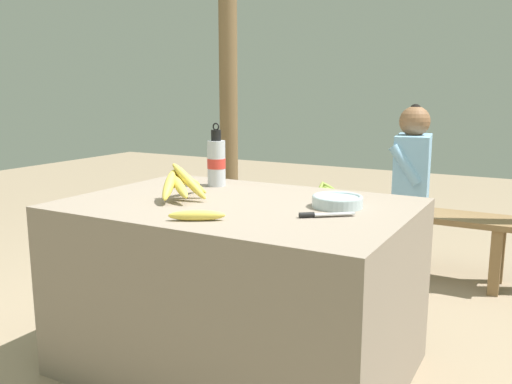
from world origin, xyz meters
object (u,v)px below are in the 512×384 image
object	(u,v)px
seated_vendor	(404,179)
serving_bowl	(337,201)
banana_bunch_green	(328,192)
knife	(319,215)
wooden_bench	(385,218)
support_post_near	(228,65)
water_bottle	(216,162)
loose_banana_front	(197,215)
banana_bunch_ripe	(181,183)

from	to	relation	value
seated_vendor	serving_bowl	bearing A→B (deg)	84.81
seated_vendor	banana_bunch_green	bearing A→B (deg)	-12.59
serving_bowl	seated_vendor	world-z (taller)	seated_vendor
knife	banana_bunch_green	size ratio (longest dim) A/B	0.60
wooden_bench	support_post_near	world-z (taller)	support_post_near
water_bottle	seated_vendor	size ratio (longest dim) A/B	0.28
support_post_near	banana_bunch_green	bearing A→B (deg)	-14.98
loose_banana_front	support_post_near	bearing A→B (deg)	119.14
seated_vendor	support_post_near	size ratio (longest dim) A/B	0.40
banana_bunch_ripe	serving_bowl	world-z (taller)	banana_bunch_ripe
knife	wooden_bench	bearing A→B (deg)	58.18
loose_banana_front	banana_bunch_green	bearing A→B (deg)	97.37
water_bottle	seated_vendor	distance (m)	1.37
water_bottle	support_post_near	size ratio (longest dim) A/B	0.11
loose_banana_front	wooden_bench	distance (m)	1.92
serving_bowl	support_post_near	distance (m)	2.36
loose_banana_front	wooden_bench	world-z (taller)	loose_banana_front
water_bottle	support_post_near	world-z (taller)	support_post_near
banana_bunch_green	seated_vendor	bearing A→B (deg)	-4.19
loose_banana_front	wooden_bench	bearing A→B (deg)	85.30
knife	loose_banana_front	bearing A→B (deg)	176.90
banana_bunch_ripe	knife	distance (m)	0.63
serving_bowl	loose_banana_front	bearing A→B (deg)	-127.99
seated_vendor	support_post_near	bearing A→B (deg)	-19.64
serving_bowl	banana_bunch_green	bearing A→B (deg)	112.73
serving_bowl	seated_vendor	distance (m)	1.39
loose_banana_front	seated_vendor	size ratio (longest dim) A/B	0.18
knife	support_post_near	xyz separation A→B (m)	(-1.54, 1.87, 0.63)
seated_vendor	banana_bunch_ripe	bearing A→B (deg)	62.47
serving_bowl	loose_banana_front	world-z (taller)	serving_bowl
loose_banana_front	seated_vendor	xyz separation A→B (m)	(0.28, 1.84, -0.11)
banana_bunch_ripe	water_bottle	size ratio (longest dim) A/B	1.13
water_bottle	wooden_bench	xyz separation A→B (m)	(0.48, 1.25, -0.48)
knife	banana_bunch_green	xyz separation A→B (m)	(-0.60, 1.62, -0.24)
loose_banana_front	knife	size ratio (longest dim) A/B	1.09
banana_bunch_ripe	seated_vendor	bearing A→B (deg)	70.87
banana_bunch_ripe	wooden_bench	world-z (taller)	banana_bunch_ripe
water_bottle	knife	size ratio (longest dim) A/B	1.71
water_bottle	support_post_near	bearing A→B (deg)	119.87
support_post_near	wooden_bench	bearing A→B (deg)	-10.63
water_bottle	banana_bunch_green	xyz separation A→B (m)	(0.08, 1.25, -0.35)
wooden_bench	support_post_near	size ratio (longest dim) A/B	0.58
wooden_bench	support_post_near	xyz separation A→B (m)	(-1.34, 0.25, 1.01)
knife	seated_vendor	world-z (taller)	seated_vendor
serving_bowl	wooden_bench	size ratio (longest dim) A/B	0.13
wooden_bench	seated_vendor	bearing A→B (deg)	-17.73
loose_banana_front	knife	distance (m)	0.44
seated_vendor	support_post_near	xyz separation A→B (m)	(-1.46, 0.29, 0.73)
seated_vendor	loose_banana_front	bearing A→B (deg)	73.07
support_post_near	seated_vendor	bearing A→B (deg)	-11.24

